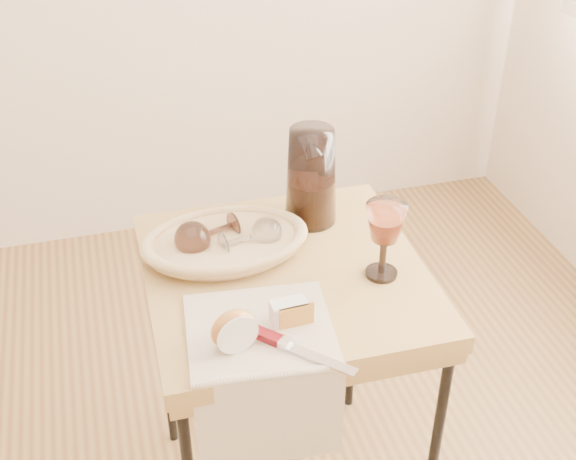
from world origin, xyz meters
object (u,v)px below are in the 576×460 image
object	(u,v)px
side_table	(286,395)
table_knife	(289,344)
apple_half	(233,329)
goblet_lying_b	(248,238)
bread_basket	(225,245)
goblet_lying_a	(210,233)
pitcher	(311,176)
wine_goblet	(384,241)
tea_towel	(260,330)

from	to	relation	value
side_table	table_knife	size ratio (longest dim) A/B	3.02
side_table	apple_half	world-z (taller)	apple_half
goblet_lying_b	table_knife	distance (m)	0.33
bread_basket	goblet_lying_a	world-z (taller)	goblet_lying_a
pitcher	wine_goblet	world-z (taller)	pitcher
goblet_lying_a	wine_goblet	distance (m)	0.39
goblet_lying_a	pitcher	world-z (taller)	pitcher
bread_basket	pitcher	bearing A→B (deg)	20.13
table_knife	apple_half	bearing A→B (deg)	-154.36
goblet_lying_a	pitcher	size ratio (longest dim) A/B	0.48
pitcher	apple_half	distance (m)	0.48
tea_towel	goblet_lying_b	world-z (taller)	goblet_lying_b
tea_towel	bread_basket	bearing A→B (deg)	98.37
bread_basket	pitcher	distance (m)	0.26
table_knife	goblet_lying_a	bearing A→B (deg)	149.01
apple_half	goblet_lying_b	bearing A→B (deg)	58.73
tea_towel	apple_half	size ratio (longest dim) A/B	3.17
tea_towel	table_knife	distance (m)	0.08
side_table	pitcher	world-z (taller)	pitcher
goblet_lying_b	table_knife	bearing A→B (deg)	-100.83
goblet_lying_b	wine_goblet	bearing A→B (deg)	-41.00
goblet_lying_a	wine_goblet	world-z (taller)	wine_goblet
bread_basket	wine_goblet	xyz separation A→B (m)	(0.31, -0.17, 0.07)
bread_basket	goblet_lying_b	bearing A→B (deg)	-22.57
side_table	goblet_lying_a	xyz separation A→B (m)	(-0.14, 0.11, 0.44)
goblet_lying_b	goblet_lying_a	bearing A→B (deg)	144.92
goblet_lying_b	table_knife	world-z (taller)	goblet_lying_b
bread_basket	apple_half	xyz separation A→B (m)	(-0.05, -0.31, 0.02)
tea_towel	pitcher	world-z (taller)	pitcher
tea_towel	goblet_lying_a	size ratio (longest dim) A/B	2.17
tea_towel	apple_half	distance (m)	0.08
table_knife	bread_basket	bearing A→B (deg)	144.80
apple_half	table_knife	bearing A→B (deg)	-33.14
goblet_lying_a	apple_half	world-z (taller)	goblet_lying_a
tea_towel	pitcher	distance (m)	0.44
wine_goblet	tea_towel	bearing A→B (deg)	-160.34
side_table	wine_goblet	distance (m)	0.52
wine_goblet	apple_half	size ratio (longest dim) A/B	1.99
wine_goblet	goblet_lying_a	bearing A→B (deg)	151.77
wine_goblet	side_table	bearing A→B (deg)	160.23
pitcher	wine_goblet	bearing A→B (deg)	-90.80
tea_towel	table_knife	world-z (taller)	table_knife
side_table	table_knife	xyz separation A→B (m)	(-0.06, -0.25, 0.40)
goblet_lying_a	apple_half	size ratio (longest dim) A/B	1.46
goblet_lying_b	pitcher	distance (m)	0.22
tea_towel	side_table	bearing A→B (deg)	66.02
goblet_lying_a	pitcher	bearing A→B (deg)	177.28
table_knife	pitcher	bearing A→B (deg)	114.13
side_table	tea_towel	world-z (taller)	tea_towel
apple_half	tea_towel	bearing A→B (deg)	16.37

